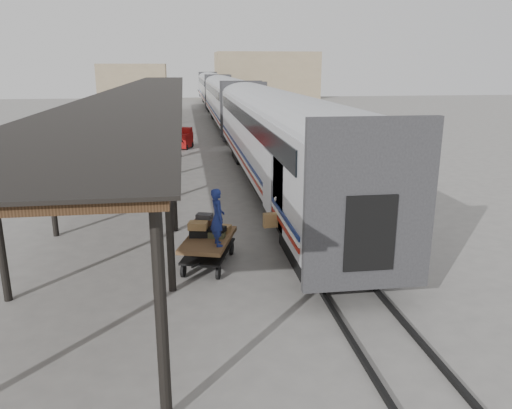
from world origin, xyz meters
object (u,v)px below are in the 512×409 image
Objects in this scene: baggage_cart at (208,244)px; luggage_tug at (183,139)px; porter at (218,217)px; pedestrian at (177,144)px.

luggage_tug is (-0.71, 21.89, 0.01)m from baggage_cart.
baggage_cart is at bearing 11.43° from porter.
pedestrian is (-1.11, 18.54, 0.16)m from baggage_cart.
luggage_tug is at bearing 108.36° from baggage_cart.
baggage_cart is 1.63× the size of porter.
baggage_cart is 1.24m from porter.
pedestrian is at bearing -77.45° from luggage_tug.
porter is (0.25, -0.65, 1.03)m from baggage_cart.
baggage_cart is at bearing -68.76° from luggage_tug.
porter is at bearing 85.95° from pedestrian.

